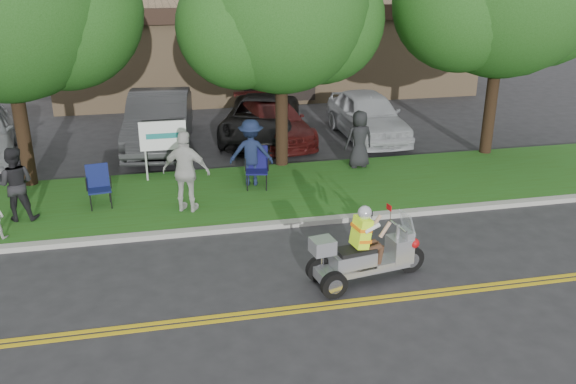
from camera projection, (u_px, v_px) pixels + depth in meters
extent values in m
plane|color=#28282B|center=(332.00, 291.00, 11.49)|extent=(120.00, 120.00, 0.00)
cube|color=gold|center=(341.00, 307.00, 10.96)|extent=(60.00, 0.10, 0.01)
cube|color=gold|center=(339.00, 302.00, 11.11)|extent=(60.00, 0.10, 0.01)
cube|color=#A8A89E|center=(296.00, 223.00, 14.24)|extent=(60.00, 0.25, 0.12)
cube|color=#2A5516|center=(278.00, 190.00, 16.20)|extent=(60.00, 4.00, 0.10)
cube|color=#9E7F5B|center=(262.00, 44.00, 28.45)|extent=(18.00, 8.00, 4.00)
cube|color=black|center=(279.00, 14.00, 24.14)|extent=(18.00, 0.30, 0.60)
cylinder|color=#332114|center=(18.00, 104.00, 15.75)|extent=(0.36, 0.36, 4.59)
sphere|color=#1F4C15|center=(63.00, 10.00, 15.45)|extent=(4.05, 4.05, 4.05)
cylinder|color=#332114|center=(282.00, 98.00, 17.38)|extent=(0.36, 0.36, 4.20)
sphere|color=#1F4C15|center=(281.00, 5.00, 16.45)|extent=(4.80, 4.80, 4.80)
sphere|color=#1F4C15|center=(321.00, 20.00, 17.12)|extent=(3.60, 3.60, 3.60)
sphere|color=#1F4C15|center=(239.00, 26.00, 16.22)|extent=(3.36, 3.36, 3.36)
cylinder|color=#332114|center=(494.00, 80.00, 18.36)|extent=(0.36, 0.36, 4.76)
sphere|color=#1F4C15|center=(462.00, 2.00, 17.07)|extent=(3.92, 3.92, 3.92)
cylinder|color=silver|center=(146.00, 165.00, 16.63)|extent=(0.06, 0.06, 1.10)
cylinder|color=silver|center=(183.00, 162.00, 16.83)|extent=(0.06, 0.06, 1.10)
cube|color=white|center=(163.00, 136.00, 16.44)|extent=(1.25, 0.06, 0.80)
cylinder|color=black|center=(411.00, 259.00, 12.08)|extent=(0.57, 0.22, 0.55)
cylinder|color=black|center=(334.00, 285.00, 11.17)|extent=(0.53, 0.22, 0.52)
cylinder|color=black|center=(319.00, 269.00, 11.74)|extent=(0.53, 0.22, 0.52)
cube|color=#A8A9B1|center=(365.00, 267.00, 11.72)|extent=(1.80, 0.71, 0.17)
cube|color=#A8A9B1|center=(353.00, 260.00, 11.56)|extent=(0.89, 0.55, 0.32)
cube|color=black|center=(356.00, 251.00, 11.50)|extent=(0.79, 0.50, 0.09)
cube|color=#A8A9B1|center=(399.00, 249.00, 11.89)|extent=(0.48, 0.50, 0.51)
cube|color=silver|center=(407.00, 223.00, 11.74)|extent=(0.24, 0.45, 0.45)
cube|color=#A8A9B1|center=(323.00, 246.00, 11.18)|extent=(0.47, 0.45, 0.28)
sphere|color=#B20C0F|center=(413.00, 242.00, 11.79)|extent=(0.20, 0.20, 0.20)
cube|color=#BAF219|center=(361.00, 232.00, 11.40)|extent=(0.37, 0.42, 0.60)
sphere|color=silver|center=(365.00, 213.00, 11.28)|extent=(0.27, 0.27, 0.27)
cylinder|color=black|center=(91.00, 203.00, 14.69)|extent=(0.03, 0.03, 0.43)
cylinder|color=black|center=(111.00, 200.00, 14.84)|extent=(0.03, 0.03, 0.43)
cylinder|color=black|center=(90.00, 197.00, 15.07)|extent=(0.03, 0.03, 0.43)
cylinder|color=black|center=(110.00, 194.00, 15.22)|extent=(0.03, 0.03, 0.43)
cube|color=#10184C|center=(99.00, 190.00, 14.88)|extent=(0.60, 0.56, 0.04)
cube|color=#10184C|center=(97.00, 175.00, 14.98)|extent=(0.56, 0.23, 0.59)
cylinder|color=black|center=(247.00, 183.00, 15.95)|extent=(0.03, 0.03, 0.46)
cylinder|color=black|center=(266.00, 183.00, 15.96)|extent=(0.03, 0.03, 0.46)
cylinder|color=black|center=(248.00, 177.00, 16.37)|extent=(0.03, 0.03, 0.46)
cylinder|color=black|center=(267.00, 177.00, 16.38)|extent=(0.03, 0.03, 0.46)
cube|color=#0F0F47|center=(257.00, 171.00, 16.08)|extent=(0.66, 0.62, 0.04)
cube|color=#0F0F47|center=(257.00, 157.00, 16.19)|extent=(0.59, 0.28, 0.62)
imported|color=black|center=(15.00, 184.00, 14.03)|extent=(0.91, 0.73, 1.75)
imported|color=silver|center=(186.00, 172.00, 14.47)|extent=(1.26, 0.89, 1.99)
imported|color=#161F3D|center=(251.00, 152.00, 16.20)|extent=(1.27, 0.89, 1.79)
imported|color=black|center=(359.00, 139.00, 17.57)|extent=(0.86, 0.60, 1.67)
imported|color=#2F2F31|center=(160.00, 121.00, 19.68)|extent=(2.42, 5.60, 1.79)
imported|color=black|center=(261.00, 118.00, 20.72)|extent=(3.71, 5.54, 1.41)
imported|color=#43100F|center=(274.00, 122.00, 20.53)|extent=(2.45, 4.72, 1.31)
imported|color=#B9BAC0|center=(368.00, 115.00, 20.77)|extent=(1.90, 4.70, 1.60)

